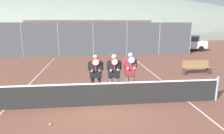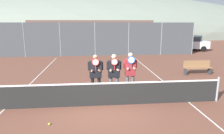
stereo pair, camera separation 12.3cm
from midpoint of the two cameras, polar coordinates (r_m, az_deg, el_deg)
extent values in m
plane|color=brown|center=(7.76, -2.87, -10.94)|extent=(120.00, 120.00, 0.00)
ellipsoid|color=gray|center=(62.62, -5.39, 9.59)|extent=(111.50, 61.95, 21.68)
cube|color=tan|center=(27.95, -5.69, 9.22)|extent=(15.12, 5.00, 3.06)
cube|color=brown|center=(27.91, -5.77, 12.73)|extent=(15.62, 5.50, 0.36)
cylinder|color=gray|center=(20.07, -23.64, 7.10)|extent=(0.06, 0.06, 3.13)
cylinder|color=gray|center=(19.33, -14.41, 7.58)|extent=(0.06, 0.06, 3.13)
cylinder|color=gray|center=(19.11, -4.69, 7.87)|extent=(0.06, 0.06, 3.13)
cylinder|color=gray|center=(19.43, 4.99, 7.94)|extent=(0.06, 0.06, 3.13)
cylinder|color=gray|center=(20.27, 14.10, 7.80)|extent=(0.06, 0.06, 3.13)
cylinder|color=gray|center=(21.57, 22.29, 7.51)|extent=(0.06, 0.06, 3.13)
cube|color=#42474C|center=(19.11, -4.69, 7.87)|extent=(19.41, 0.02, 3.13)
cylinder|color=gray|center=(9.07, 28.26, -5.58)|extent=(0.09, 0.09, 1.01)
cube|color=black|center=(7.60, -2.90, -7.97)|extent=(9.26, 0.02, 0.86)
cube|color=white|center=(7.46, -2.94, -4.72)|extent=(9.26, 0.03, 0.06)
cube|color=white|center=(11.05, -22.23, -4.66)|extent=(0.05, 16.00, 0.01)
cube|color=white|center=(11.25, 14.54, -3.83)|extent=(0.05, 16.00, 0.01)
cylinder|color=black|center=(8.36, -5.14, -5.99)|extent=(0.13, 0.13, 0.88)
cylinder|color=black|center=(8.36, -3.27, -5.95)|extent=(0.13, 0.13, 0.88)
cube|color=black|center=(8.14, -4.30, -0.68)|extent=(0.49, 0.22, 0.70)
sphere|color=#997056|center=(8.04, -4.35, 2.87)|extent=(0.19, 0.19, 0.19)
cylinder|color=black|center=(8.11, -6.23, 0.23)|extent=(0.08, 0.08, 0.34)
cylinder|color=black|center=(8.12, -2.39, 0.31)|extent=(0.08, 0.08, 0.34)
cylinder|color=#997056|center=(8.06, -5.15, -0.95)|extent=(0.16, 0.27, 0.08)
cylinder|color=#997056|center=(8.06, -3.40, -0.91)|extent=(0.16, 0.27, 0.08)
cylinder|color=red|center=(7.95, -4.28, -0.23)|extent=(0.03, 0.03, 0.20)
torus|color=red|center=(7.90, -4.30, 1.41)|extent=(0.30, 0.03, 0.30)
cylinder|color=silver|center=(7.90, -4.30, 1.41)|extent=(0.24, 0.00, 0.24)
cylinder|color=#56565B|center=(8.39, 0.08, -5.86)|extent=(0.13, 0.13, 0.89)
cylinder|color=#56565B|center=(8.42, 1.86, -5.80)|extent=(0.13, 0.13, 0.89)
cube|color=black|center=(8.19, 0.99, -0.55)|extent=(0.48, 0.22, 0.70)
sphere|color=tan|center=(8.09, 1.01, 2.96)|extent=(0.20, 0.20, 0.20)
cylinder|color=black|center=(8.13, -0.85, 0.35)|extent=(0.08, 0.08, 0.35)
cylinder|color=black|center=(8.19, 2.83, 0.43)|extent=(0.08, 0.08, 0.35)
cylinder|color=tan|center=(8.09, 0.23, -0.82)|extent=(0.16, 0.27, 0.08)
cylinder|color=tan|center=(8.12, 1.90, -0.78)|extent=(0.16, 0.27, 0.08)
cylinder|color=red|center=(7.99, 1.14, -0.11)|extent=(0.03, 0.03, 0.20)
torus|color=red|center=(7.94, 1.15, 1.48)|extent=(0.28, 0.03, 0.28)
cylinder|color=silver|center=(7.94, 1.15, 1.48)|extent=(0.23, 0.00, 0.23)
cylinder|color=#56565B|center=(8.63, 4.79, -5.33)|extent=(0.13, 0.13, 0.90)
cylinder|color=#56565B|center=(8.67, 6.32, -5.27)|extent=(0.13, 0.13, 0.90)
cube|color=maroon|center=(8.44, 5.67, -0.07)|extent=(0.43, 0.22, 0.71)
sphere|color=#DBB293|center=(8.34, 5.75, 3.43)|extent=(0.20, 0.20, 0.20)
cylinder|color=maroon|center=(8.36, 4.09, 0.84)|extent=(0.08, 0.08, 0.35)
cylinder|color=maroon|center=(8.46, 7.28, 0.89)|extent=(0.08, 0.08, 0.35)
cylinder|color=#DBB293|center=(8.33, 5.07, -0.32)|extent=(0.16, 0.27, 0.08)
cylinder|color=#DBB293|center=(8.37, 6.51, -0.29)|extent=(0.16, 0.27, 0.08)
cylinder|color=#1E5BAD|center=(8.24, 5.93, 0.37)|extent=(0.03, 0.03, 0.20)
torus|color=#1E5BAD|center=(8.19, 5.97, 2.03)|extent=(0.32, 0.03, 0.32)
cylinder|color=silver|center=(8.19, 5.97, 2.03)|extent=(0.26, 0.00, 0.26)
cube|color=black|center=(22.98, -19.45, 5.83)|extent=(4.79, 1.80, 0.81)
cube|color=#2D3842|center=(22.91, -19.58, 7.66)|extent=(2.63, 1.65, 0.66)
cylinder|color=black|center=(21.81, -15.95, 4.66)|extent=(0.60, 0.16, 0.60)
cylinder|color=black|center=(23.60, -15.18, 5.27)|extent=(0.60, 0.16, 0.60)
cylinder|color=black|center=(22.57, -23.76, 4.33)|extent=(0.60, 0.16, 0.60)
cylinder|color=black|center=(24.31, -22.45, 4.96)|extent=(0.60, 0.16, 0.60)
cube|color=#285638|center=(22.33, -5.32, 6.31)|extent=(4.61, 1.89, 0.82)
cube|color=#2D3842|center=(22.26, -5.36, 8.21)|extent=(2.54, 1.74, 0.67)
cylinder|color=black|center=(21.48, -1.26, 5.02)|extent=(0.60, 0.16, 0.60)
cylinder|color=black|center=(23.39, -1.63, 5.63)|extent=(0.60, 0.16, 0.60)
cylinder|color=black|center=(21.46, -9.30, 4.86)|extent=(0.60, 0.16, 0.60)
cylinder|color=black|center=(23.38, -9.01, 5.48)|extent=(0.60, 0.16, 0.60)
cube|color=#B2B7BC|center=(22.64, 8.59, 6.31)|extent=(4.44, 1.88, 0.82)
cube|color=#2D3842|center=(22.57, 8.65, 8.19)|extent=(2.44, 1.73, 0.67)
cylinder|color=black|center=(22.17, 12.80, 4.95)|extent=(0.60, 0.16, 0.60)
cylinder|color=black|center=(23.99, 11.36, 5.56)|extent=(0.60, 0.16, 0.60)
cylinder|color=black|center=(21.44, 5.43, 4.96)|extent=(0.60, 0.16, 0.60)
cylinder|color=black|center=(23.32, 4.53, 5.58)|extent=(0.60, 0.16, 0.60)
cube|color=silver|center=(24.34, 20.88, 6.03)|extent=(4.35, 1.88, 0.79)
cube|color=#2D3842|center=(24.28, 21.02, 7.72)|extent=(2.39, 1.73, 0.65)
cylinder|color=black|center=(24.21, 24.82, 4.72)|extent=(0.60, 0.16, 0.60)
cylinder|color=black|center=(25.88, 22.70, 5.33)|extent=(0.60, 0.16, 0.60)
cylinder|color=black|center=(22.92, 18.68, 4.84)|extent=(0.60, 0.16, 0.60)
cylinder|color=black|center=(24.67, 16.87, 5.46)|extent=(0.60, 0.16, 0.60)
cube|color=olive|center=(13.20, 23.55, -0.19)|extent=(1.70, 0.36, 0.05)
cube|color=olive|center=(13.30, 23.30, 0.90)|extent=(1.70, 0.04, 0.40)
cube|color=#333338|center=(12.90, 20.48, -1.25)|extent=(0.06, 0.32, 0.40)
cube|color=#333338|center=(13.64, 26.29, -1.04)|extent=(0.06, 0.32, 0.40)
sphere|color=#CCDB33|center=(6.66, -17.00, -15.32)|extent=(0.07, 0.07, 0.07)
camera|label=1|loc=(0.06, -89.58, 0.09)|focal=32.00mm
camera|label=2|loc=(0.06, 90.42, -0.09)|focal=32.00mm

